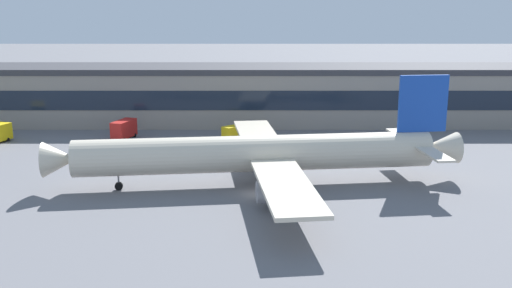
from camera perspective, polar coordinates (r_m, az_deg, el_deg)
name	(u,v)px	position (r m, az deg, el deg)	size (l,w,h in m)	color
ground_plane	(256,194)	(79.96, 0.04, -4.82)	(600.00, 600.00, 0.00)	slate
terminal_building	(256,94)	(126.33, 0.04, 4.79)	(191.72, 15.69, 12.11)	gray
airliner	(263,153)	(82.60, 0.64, -0.91)	(58.15, 50.12, 15.19)	beige
stair_truck	(124,129)	(114.02, -12.56, 1.43)	(4.08, 6.44, 3.55)	red
crew_van	(236,131)	(111.62, -1.95, 1.22)	(5.35, 5.09, 2.55)	yellow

